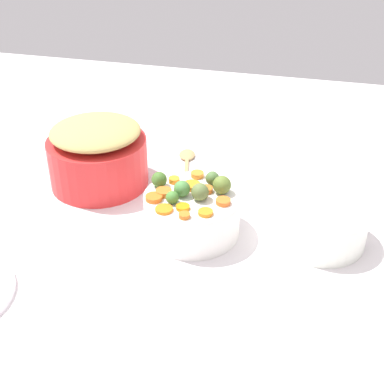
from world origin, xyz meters
The scene contains 23 objects.
tabletop centered at (0.00, 0.00, 0.01)m, with size 2.40×2.40×0.02m, color silver.
serving_bowl_carrots centered at (-0.03, -0.06, 0.07)m, with size 0.22×0.22×0.10m, color white.
metal_pot centered at (0.27, -0.22, 0.09)m, with size 0.26×0.26×0.13m, color red.
stuffing_mound centered at (0.27, -0.22, 0.17)m, with size 0.24×0.24×0.05m, color tan.
carrot_slice_0 centered at (0.04, -0.05, 0.13)m, with size 0.04×0.04×0.01m, color orange.
carrot_slice_1 centered at (-0.02, -0.14, 0.13)m, with size 0.03×0.03×0.01m, color orange.
carrot_slice_2 centered at (0.03, -0.10, 0.13)m, with size 0.03×0.03×0.01m, color orange.
carrot_slice_3 centered at (-0.02, -0.09, 0.13)m, with size 0.04×0.04×0.01m, color orange.
carrot_slice_4 centered at (-0.10, -0.04, 0.13)m, with size 0.03×0.03×0.01m, color orange.
carrot_slice_5 centered at (0.02, 0.02, 0.12)m, with size 0.04×0.04×0.01m, color orange.
carrot_slice_6 centered at (-0.02, 0.00, 0.13)m, with size 0.03×0.03×0.01m, color orange.
carrot_slice_7 centered at (-0.07, 0.01, 0.13)m, with size 0.03×0.03×0.01m, color orange.
carrot_slice_8 centered at (0.05, -0.02, 0.13)m, with size 0.04×0.04×0.01m, color orange.
carrot_slice_9 centered at (-0.03, 0.03, 0.13)m, with size 0.02×0.02×0.01m, color orange.
carrot_slice_10 centered at (-0.06, -0.08, 0.13)m, with size 0.03×0.03×0.01m, color orange.
brussels_sprout_0 centered at (-0.05, -0.05, 0.14)m, with size 0.04×0.04×0.04m, color #5C703B.
brussels_sprout_1 centered at (-0.01, -0.05, 0.14)m, with size 0.04×0.04×0.04m, color #49853F.
brussels_sprout_2 centered at (0.01, -0.02, 0.14)m, with size 0.03×0.03×0.03m, color #478134.
brussels_sprout_3 centered at (-0.06, -0.12, 0.14)m, with size 0.03×0.03×0.03m, color #4B6E38.
brussels_sprout_4 centered at (-0.09, -0.09, 0.14)m, with size 0.04×0.04×0.04m, color olive.
brussels_sprout_5 centered at (0.06, -0.08, 0.14)m, with size 0.04×0.04×0.04m, color #426B29.
wooden_spoon centered at (0.07, -0.38, 0.03)m, with size 0.09×0.28×0.01m.
casserole_dish centered at (-0.32, -0.10, 0.07)m, with size 0.21×0.21×0.09m, color white.
Camera 1 is at (-0.28, 0.92, 0.76)m, focal length 49.14 mm.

